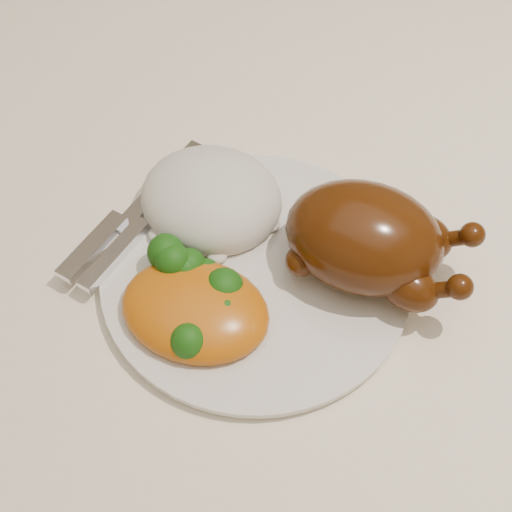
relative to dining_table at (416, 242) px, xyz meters
The scene contains 8 objects.
floor 0.67m from the dining_table, ahead, with size 4.00×4.00×0.00m, color #51311B.
dining_table is the anchor object (origin of this frame).
tablecloth 0.07m from the dining_table, ahead, with size 1.73×1.03×0.18m.
dinner_plate 0.23m from the dining_table, 110.68° to the right, with size 0.26×0.26×0.01m, color silver.
roast_chicken 0.21m from the dining_table, 90.42° to the right, with size 0.17×0.13×0.08m.
rice_mound 0.25m from the dining_table, 131.73° to the right, with size 0.15×0.14×0.07m.
mac_and_cheese 0.30m from the dining_table, 108.95° to the right, with size 0.15×0.13×0.05m.
cutlery 0.32m from the dining_table, 129.47° to the right, with size 0.04×0.19×0.01m.
Camera 1 is at (0.13, -0.47, 1.28)m, focal length 50.00 mm.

